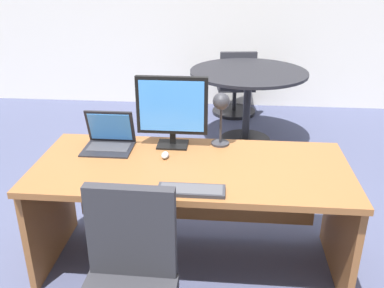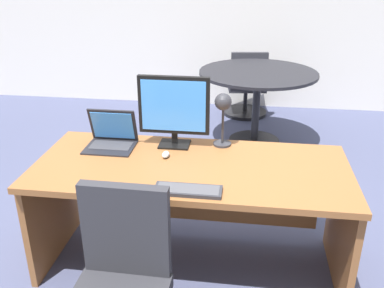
{
  "view_description": "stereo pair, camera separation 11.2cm",
  "coord_description": "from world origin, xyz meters",
  "px_view_note": "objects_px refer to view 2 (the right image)",
  "views": [
    {
      "loc": [
        0.21,
        -2.29,
        1.88
      ],
      "look_at": [
        0.0,
        0.04,
        0.85
      ],
      "focal_mm": 39.96,
      "sensor_mm": 36.0,
      "label": 1
    },
    {
      "loc": [
        0.32,
        -2.28,
        1.88
      ],
      "look_at": [
        0.0,
        0.04,
        0.85
      ],
      "focal_mm": 39.96,
      "sensor_mm": 36.0,
      "label": 2
    }
  ],
  "objects_px": {
    "meeting_chair_near": "(246,90)",
    "mouse": "(166,155)",
    "desk_lamp": "(223,109)",
    "monitor": "(174,108)",
    "keyboard": "(188,190)",
    "desk": "(192,189)",
    "meeting_table": "(257,90)",
    "laptop": "(112,135)"
  },
  "relations": [
    {
      "from": "meeting_chair_near",
      "to": "mouse",
      "type": "bearing_deg",
      "value": -99.21
    },
    {
      "from": "meeting_chair_near",
      "to": "desk_lamp",
      "type": "bearing_deg",
      "value": -92.78
    },
    {
      "from": "monitor",
      "to": "desk_lamp",
      "type": "height_order",
      "value": "monitor"
    },
    {
      "from": "monitor",
      "to": "mouse",
      "type": "height_order",
      "value": "monitor"
    },
    {
      "from": "mouse",
      "to": "meeting_chair_near",
      "type": "height_order",
      "value": "meeting_chair_near"
    },
    {
      "from": "keyboard",
      "to": "meeting_chair_near",
      "type": "height_order",
      "value": "meeting_chair_near"
    },
    {
      "from": "desk",
      "to": "desk_lamp",
      "type": "xyz_separation_m",
      "value": [
        0.16,
        0.25,
        0.46
      ]
    },
    {
      "from": "monitor",
      "to": "meeting_chair_near",
      "type": "height_order",
      "value": "monitor"
    },
    {
      "from": "keyboard",
      "to": "meeting_chair_near",
      "type": "bearing_deg",
      "value": 85.38
    },
    {
      "from": "keyboard",
      "to": "desk",
      "type": "bearing_deg",
      "value": 94.29
    },
    {
      "from": "mouse",
      "to": "desk_lamp",
      "type": "distance_m",
      "value": 0.47
    },
    {
      "from": "desk",
      "to": "desk_lamp",
      "type": "height_order",
      "value": "desk_lamp"
    },
    {
      "from": "mouse",
      "to": "monitor",
      "type": "bearing_deg",
      "value": 83.13
    },
    {
      "from": "meeting_table",
      "to": "desk",
      "type": "bearing_deg",
      "value": -101.39
    },
    {
      "from": "desk_lamp",
      "to": "desk",
      "type": "bearing_deg",
      "value": -123.22
    },
    {
      "from": "meeting_chair_near",
      "to": "laptop",
      "type": "bearing_deg",
      "value": -107.32
    },
    {
      "from": "monitor",
      "to": "meeting_table",
      "type": "relative_size",
      "value": 0.39
    },
    {
      "from": "desk",
      "to": "meeting_table",
      "type": "distance_m",
      "value": 2.07
    },
    {
      "from": "laptop",
      "to": "meeting_table",
      "type": "xyz_separation_m",
      "value": [
        0.97,
        1.85,
        -0.2
      ]
    },
    {
      "from": "desk",
      "to": "keyboard",
      "type": "xyz_separation_m",
      "value": [
        0.03,
        -0.37,
        0.21
      ]
    },
    {
      "from": "monitor",
      "to": "desk",
      "type": "bearing_deg",
      "value": -56.68
    },
    {
      "from": "keyboard",
      "to": "meeting_chair_near",
      "type": "xyz_separation_m",
      "value": [
        0.27,
        3.28,
        -0.4
      ]
    },
    {
      "from": "desk",
      "to": "mouse",
      "type": "xyz_separation_m",
      "value": [
        -0.17,
        0.04,
        0.21
      ]
    },
    {
      "from": "monitor",
      "to": "keyboard",
      "type": "height_order",
      "value": "monitor"
    },
    {
      "from": "mouse",
      "to": "meeting_table",
      "type": "distance_m",
      "value": 2.08
    },
    {
      "from": "laptop",
      "to": "meeting_table",
      "type": "bearing_deg",
      "value": 62.38
    },
    {
      "from": "desk",
      "to": "laptop",
      "type": "relative_size",
      "value": 6.04
    },
    {
      "from": "laptop",
      "to": "desk_lamp",
      "type": "distance_m",
      "value": 0.75
    },
    {
      "from": "keyboard",
      "to": "monitor",
      "type": "bearing_deg",
      "value": 106.52
    },
    {
      "from": "keyboard",
      "to": "mouse",
      "type": "xyz_separation_m",
      "value": [
        -0.2,
        0.41,
        0.01
      ]
    },
    {
      "from": "monitor",
      "to": "meeting_chair_near",
      "type": "distance_m",
      "value": 2.8
    },
    {
      "from": "laptop",
      "to": "meeting_chair_near",
      "type": "relative_size",
      "value": 0.37
    },
    {
      "from": "meeting_chair_near",
      "to": "meeting_table",
      "type": "bearing_deg",
      "value": -82.58
    },
    {
      "from": "desk",
      "to": "meeting_chair_near",
      "type": "height_order",
      "value": "meeting_chair_near"
    },
    {
      "from": "monitor",
      "to": "laptop",
      "type": "bearing_deg",
      "value": -172.87
    },
    {
      "from": "laptop",
      "to": "desk_lamp",
      "type": "bearing_deg",
      "value": 5.82
    },
    {
      "from": "desk",
      "to": "desk_lamp",
      "type": "relative_size",
      "value": 5.2
    },
    {
      "from": "monitor",
      "to": "meeting_table",
      "type": "distance_m",
      "value": 1.92
    },
    {
      "from": "desk",
      "to": "mouse",
      "type": "bearing_deg",
      "value": 167.66
    },
    {
      "from": "monitor",
      "to": "mouse",
      "type": "relative_size",
      "value": 5.85
    },
    {
      "from": "keyboard",
      "to": "meeting_chair_near",
      "type": "relative_size",
      "value": 0.43
    },
    {
      "from": "desk_lamp",
      "to": "meeting_table",
      "type": "relative_size",
      "value": 0.3
    }
  ]
}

